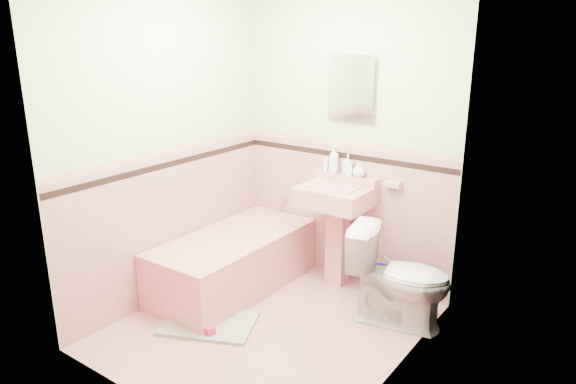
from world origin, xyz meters
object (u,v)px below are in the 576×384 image
Objects in this scene: soap_bottle_left at (334,160)px; bucket at (377,285)px; shoe at (207,328)px; medicine_cabinet at (351,87)px; toilet at (399,277)px; soap_bottle_mid at (348,165)px; sink at (334,237)px; bathtub at (234,264)px; soap_bottle_right at (359,169)px.

soap_bottle_left is 0.85× the size of bucket.
soap_bottle_left is 1.11m from bucket.
medicine_cabinet is at bearing 93.75° from shoe.
toilet is 5.52× the size of shoe.
soap_bottle_mid is 1.07m from toilet.
toilet is 0.44m from bucket.
shoe is at bearing -98.58° from soap_bottle_left.
bucket is at bearing -2.22° from sink.
medicine_cabinet is 0.63m from soap_bottle_left.
toilet is at bearing -19.08° from sink.
medicine_cabinet reaches higher than sink.
shoe is (0.34, -0.69, -0.17)m from bathtub.
bathtub reaches higher than bucket.
shoe is (-0.45, -1.40, -0.98)m from soap_bottle_right.
soap_bottle_left is 0.31× the size of toilet.
soap_bottle_right reaches higher than bathtub.
shoe is (-0.34, -1.22, -0.40)m from sink.
soap_bottle_mid is at bearing 180.00° from soap_bottle_right.
soap_bottle_right is (0.79, 0.71, 0.81)m from bathtub.
toilet is (1.39, 0.28, 0.15)m from bathtub.
soap_bottle_left reaches higher than bucket.
bathtub is at bearing -138.22° from soap_bottle_right.
bathtub is 1.66× the size of sink.
soap_bottle_mid is (0.01, 0.18, 0.60)m from sink.
toilet reaches higher than bathtub.
soap_bottle_right is at bearing 89.14° from shoe.
medicine_cabinet is 0.61× the size of toilet.
soap_bottle_right is 0.49× the size of bucket.
toilet is (0.71, -0.46, -1.32)m from medicine_cabinet.
toilet is 2.77× the size of bucket.
shoe is at bearing -122.57° from bucket.
soap_bottle_right is (0.11, 0.00, -0.02)m from soap_bottle_mid.
soap_bottle_left is 0.25m from soap_bottle_right.
soap_bottle_right reaches higher than toilet.
toilet is (0.84, -0.43, -0.70)m from soap_bottle_left.
medicine_cabinet is (0.68, 0.74, 1.47)m from bathtub.
toilet is at bearing -26.87° from soap_bottle_left.
bucket is (0.43, -0.23, -1.56)m from medicine_cabinet.
soap_bottle_left is 1.74× the size of soap_bottle_right.
soap_bottle_right is (0.11, 0.18, 0.58)m from sink.
shoe is at bearing -105.58° from sink.
soap_bottle_mid is 1.33× the size of soap_bottle_right.
soap_bottle_mid is 0.23× the size of toilet.
soap_bottle_left is at bearing 180.00° from soap_bottle_mid.
soap_bottle_mid is (0.69, 0.71, 0.83)m from bathtub.
bathtub is 6.42× the size of soap_bottle_left.
medicine_cabinet is 2.58× the size of soap_bottle_mid.
toilet is at bearing -31.10° from soap_bottle_mid.
shoe is (-0.21, -1.40, -1.03)m from soap_bottle_left.
sink is 0.67m from soap_bottle_left.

